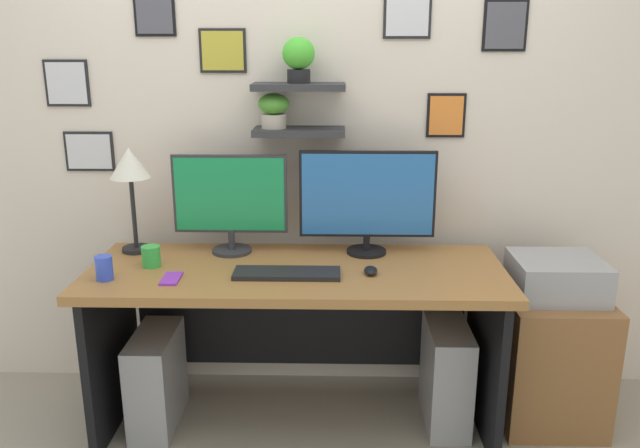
% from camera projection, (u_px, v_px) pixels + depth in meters
% --- Properties ---
extents(ground_plane, '(8.00, 8.00, 0.00)m').
position_uv_depth(ground_plane, '(298.00, 422.00, 2.90)').
color(ground_plane, gray).
extents(back_wall_assembly, '(4.40, 0.24, 2.70)m').
position_uv_depth(back_wall_assembly, '(300.00, 114.00, 2.95)').
color(back_wall_assembly, beige).
rests_on(back_wall_assembly, ground).
extents(desk, '(1.78, 0.68, 0.75)m').
position_uv_depth(desk, '(298.00, 307.00, 2.81)').
color(desk, '#9E6B38').
rests_on(desk, ground).
extents(monitor_left, '(0.51, 0.18, 0.45)m').
position_uv_depth(monitor_left, '(230.00, 200.00, 2.84)').
color(monitor_left, '#2D2D33').
rests_on(monitor_left, desk).
extents(monitor_right, '(0.61, 0.18, 0.47)m').
position_uv_depth(monitor_right, '(367.00, 199.00, 2.83)').
color(monitor_right, black).
rests_on(monitor_right, desk).
extents(keyboard, '(0.44, 0.14, 0.02)m').
position_uv_depth(keyboard, '(287.00, 273.00, 2.61)').
color(keyboard, black).
rests_on(keyboard, desk).
extents(computer_mouse, '(0.06, 0.09, 0.03)m').
position_uv_depth(computer_mouse, '(371.00, 271.00, 2.63)').
color(computer_mouse, black).
rests_on(computer_mouse, desk).
extents(desk_lamp, '(0.18, 0.18, 0.48)m').
position_uv_depth(desk_lamp, '(130.00, 170.00, 2.81)').
color(desk_lamp, black).
rests_on(desk_lamp, desk).
extents(cell_phone, '(0.07, 0.14, 0.01)m').
position_uv_depth(cell_phone, '(171.00, 279.00, 2.56)').
color(cell_phone, purple).
rests_on(cell_phone, desk).
extents(coffee_mug, '(0.08, 0.08, 0.09)m').
position_uv_depth(coffee_mug, '(151.00, 256.00, 2.71)').
color(coffee_mug, green).
rests_on(coffee_mug, desk).
extents(pen_cup, '(0.07, 0.07, 0.10)m').
position_uv_depth(pen_cup, '(104.00, 268.00, 2.55)').
color(pen_cup, blue).
rests_on(pen_cup, desk).
extents(drawer_cabinet, '(0.44, 0.50, 0.60)m').
position_uv_depth(drawer_cabinet, '(548.00, 356.00, 2.89)').
color(drawer_cabinet, brown).
rests_on(drawer_cabinet, ground).
extents(printer, '(0.38, 0.34, 0.17)m').
position_uv_depth(printer, '(557.00, 277.00, 2.78)').
color(printer, '#9E9EA3').
rests_on(printer, drawer_cabinet).
extents(computer_tower_left, '(0.18, 0.40, 0.44)m').
position_uv_depth(computer_tower_left, '(157.00, 379.00, 2.85)').
color(computer_tower_left, '#99999E').
rests_on(computer_tower_left, ground).
extents(computer_tower_right, '(0.18, 0.40, 0.47)m').
position_uv_depth(computer_tower_right, '(446.00, 374.00, 2.85)').
color(computer_tower_right, '#99999E').
rests_on(computer_tower_right, ground).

